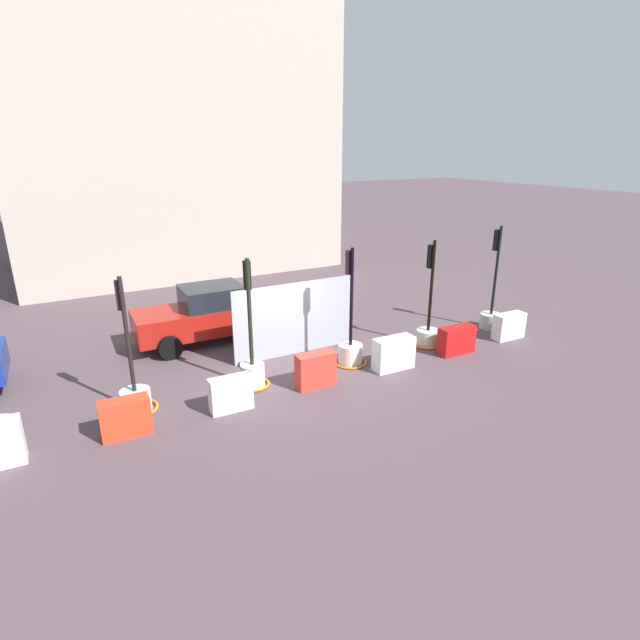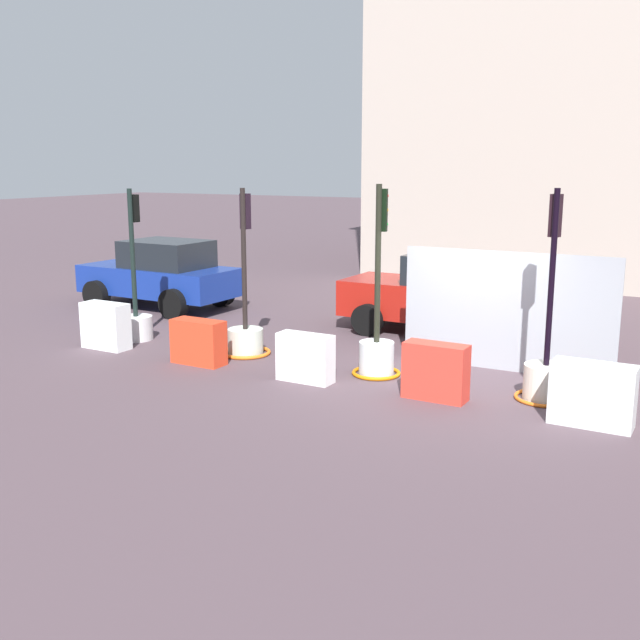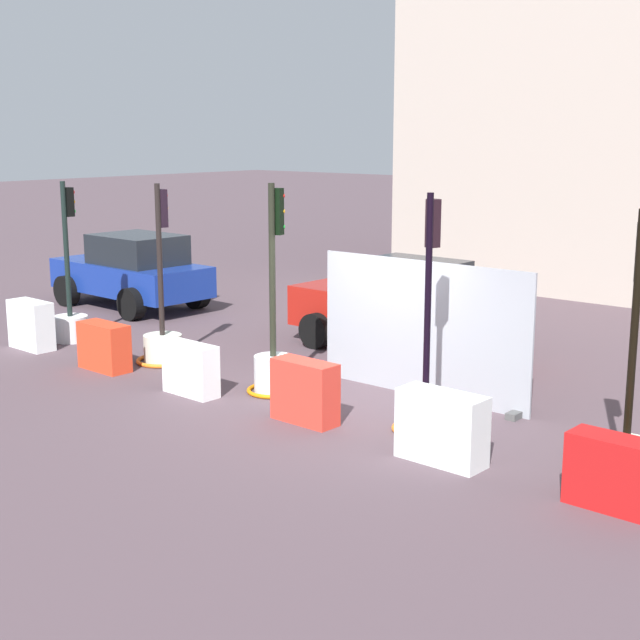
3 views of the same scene
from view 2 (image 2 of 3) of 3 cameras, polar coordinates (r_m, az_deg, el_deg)
The scene contains 14 objects.
ground_plane at distance 12.68m, azimuth 10.09°, elevation -4.87°, with size 120.00×120.00×0.00m, color #4F3F46.
traffic_light_0 at distance 15.97m, azimuth -13.84°, elevation 0.53°, with size 0.68×0.68×3.11m.
traffic_light_1 at distance 14.42m, azimuth -5.68°, elevation -0.84°, with size 0.96×0.96×3.16m.
traffic_light_2 at distance 12.97m, azimuth 4.34°, elevation -1.92°, with size 0.85×0.85×3.27m.
traffic_light_3 at distance 12.11m, azimuth 16.80°, elevation -3.63°, with size 0.92×0.92×3.25m.
construction_barrier_0 at distance 15.38m, azimuth -15.98°, elevation -0.43°, with size 0.99×0.44×0.91m.
construction_barrier_1 at distance 13.85m, azimuth -9.22°, elevation -1.66°, with size 1.02×0.45×0.82m.
construction_barrier_2 at distance 12.58m, azimuth -1.12°, elevation -2.89°, with size 0.97×0.39×0.81m.
construction_barrier_3 at distance 11.77m, azimuth 8.79°, elevation -3.89°, with size 1.00×0.42×0.89m.
construction_barrier_4 at distance 11.16m, azimuth 20.01°, elevation -5.36°, with size 1.14×0.48×0.90m.
car_red_compact at distance 16.16m, azimuth 9.39°, elevation 1.85°, with size 4.26×2.10×1.72m.
car_blue_estate at distance 19.31m, azimuth -12.00°, elevation 3.44°, with size 4.12×2.22×1.72m.
building_main_facade at distance 27.30m, azimuth 22.61°, elevation 21.28°, with size 14.71×9.85×16.89m.
site_fence_panel at distance 13.51m, azimuth 13.99°, elevation 0.41°, with size 3.75×0.50×2.12m.
Camera 2 is at (3.72, -11.57, 3.62)m, focal length 42.09 mm.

